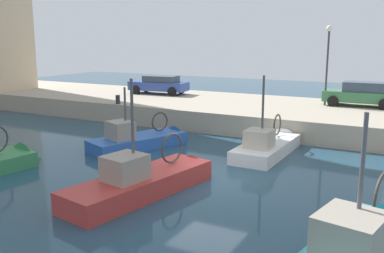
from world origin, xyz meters
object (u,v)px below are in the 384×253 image
Objects in this scene: fishing_boat_white at (269,150)px; fishing_boat_blue at (144,144)px; fishing_boat_red at (148,189)px; parked_car_blue at (159,84)px; parked_car_green at (361,94)px; mooring_bollard_north at (118,99)px; quay_streetlamp at (328,52)px.

fishing_boat_blue is at bearing 107.94° from fishing_boat_white.
parked_car_blue is (15.11, 9.20, 1.79)m from fishing_boat_red.
fishing_boat_white is at bearing 162.50° from parked_car_green.
mooring_bollard_north is 13.26m from quay_streetlamp.
parked_car_green is at bearing -38.83° from fishing_boat_blue.
fishing_boat_red is 6.46m from fishing_boat_blue.
fishing_boat_white reaches higher than parked_car_green.
parked_car_blue is 0.93× the size of quay_streetlamp.
fishing_boat_red is 1.52× the size of parked_car_blue.
fishing_boat_white is at bearing -15.99° from fishing_boat_red.
fishing_boat_red is 16.73m from parked_car_green.
fishing_boat_blue is at bearing 146.79° from quay_streetlamp.
quay_streetlamp is (-0.60, 2.00, 2.50)m from parked_car_green.
fishing_boat_red is 7.41m from fishing_boat_white.
fishing_boat_blue is 1.21× the size of quay_streetlamp.
mooring_bollard_north is (9.67, 8.80, 1.36)m from fishing_boat_red.
parked_car_green is (8.79, -2.77, 1.85)m from fishing_boat_white.
fishing_boat_blue is 10.60× the size of mooring_bollard_north.
quay_streetlamp is (15.32, -2.81, 4.34)m from fishing_boat_red.
fishing_boat_white is 1.29× the size of parked_car_blue.
mooring_bollard_north is (4.43, 5.02, 1.36)m from fishing_boat_blue.
quay_streetlamp reaches higher than parked_car_green.
fishing_boat_red is at bearing -144.17° from fishing_boat_blue.
fishing_boat_blue is 13.83m from parked_car_green.
parked_car_blue is 8.19× the size of mooring_bollard_north.
fishing_boat_red reaches higher than mooring_bollard_north.
fishing_boat_white is 11.22m from mooring_bollard_north.
parked_car_green is 14.99m from mooring_bollard_north.
fishing_boat_red is 1.60× the size of parked_car_green.
mooring_bollard_north is (-6.25, 13.62, -0.48)m from parked_car_green.
mooring_bollard_north is at bearing 115.93° from quay_streetlamp.
fishing_boat_red is 12.42× the size of mooring_bollard_north.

